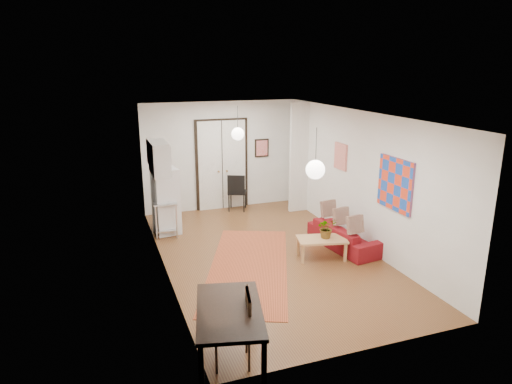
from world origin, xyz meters
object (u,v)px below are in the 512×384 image
object	(u,v)px
kitchen_counter	(166,211)
fridge	(166,201)
coffee_table	(322,241)
dining_table	(229,315)
dining_chair_far	(229,320)
dining_chair_near	(229,320)
sofa	(344,236)
black_side_chair	(236,188)

from	to	relation	value
kitchen_counter	fridge	size ratio (longest dim) A/B	0.73
coffee_table	dining_table	distance (m)	3.80
fridge	dining_chair_far	distance (m)	5.08
dining_table	dining_chair_near	world-z (taller)	dining_chair_near
coffee_table	dining_chair_far	xyz separation A→B (m)	(-2.69, -2.54, 0.20)
fridge	coffee_table	bearing A→B (deg)	-51.03
sofa	kitchen_counter	bearing A→B (deg)	48.25
coffee_table	dining_table	bearing A→B (deg)	-135.87
dining_chair_near	black_side_chair	world-z (taller)	black_side_chair
coffee_table	black_side_chair	world-z (taller)	black_side_chair
coffee_table	kitchen_counter	world-z (taller)	kitchen_counter
fridge	dining_chair_near	xyz separation A→B (m)	(0.03, -5.07, -0.19)
coffee_table	fridge	size ratio (longest dim) A/B	0.70
sofa	black_side_chair	xyz separation A→B (m)	(-1.37, 3.41, 0.33)
kitchen_counter	fridge	distance (m)	0.29
dining_chair_near	kitchen_counter	bearing A→B (deg)	-166.30
coffee_table	dining_table	xyz separation A→B (m)	(-2.72, -2.64, 0.34)
sofa	coffee_table	distance (m)	0.81
dining_table	dining_chair_far	world-z (taller)	dining_chair_far
sofa	dining_chair_near	xyz separation A→B (m)	(-3.42, -2.88, 0.32)
dining_table	dining_chair_near	distance (m)	0.17
sofa	dining_chair_far	world-z (taller)	dining_chair_far
fridge	black_side_chair	size ratio (longest dim) A/B	1.53
dining_table	black_side_chair	size ratio (longest dim) A/B	1.59
dining_chair_near	dining_chair_far	bearing A→B (deg)	180.00
sofa	fridge	bearing A→B (deg)	49.57
kitchen_counter	black_side_chair	xyz separation A→B (m)	(2.08, 1.11, 0.09)
kitchen_counter	dining_table	world-z (taller)	kitchen_counter
sofa	dining_chair_near	world-z (taller)	dining_chair_near
dining_chair_far	kitchen_counter	bearing A→B (deg)	-166.30
kitchen_counter	dining_chair_far	world-z (taller)	dining_chair_far
dining_chair_far	dining_table	bearing A→B (deg)	-1.70
coffee_table	fridge	distance (m)	3.74
fridge	black_side_chair	xyz separation A→B (m)	(2.08, 1.22, -0.18)
sofa	black_side_chair	bearing A→B (deg)	13.85
coffee_table	black_side_chair	xyz separation A→B (m)	(-0.64, 3.76, 0.22)
sofa	coffee_table	size ratio (longest dim) A/B	1.66
coffee_table	dining_chair_far	size ratio (longest dim) A/B	1.08
coffee_table	fridge	world-z (taller)	fridge
coffee_table	dining_chair_near	xyz separation A→B (m)	(-2.69, -2.54, 0.20)
dining_table	kitchen_counter	bearing A→B (deg)	90.00
dining_chair_near	dining_chair_far	xyz separation A→B (m)	(0.00, 0.00, 0.00)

